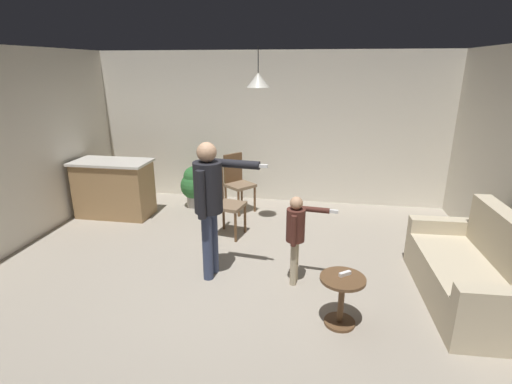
% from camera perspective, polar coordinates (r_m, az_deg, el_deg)
% --- Properties ---
extents(ground, '(7.68, 7.68, 0.00)m').
position_cam_1_polar(ground, '(4.65, -3.61, -13.74)').
color(ground, '#9E9384').
extents(wall_back, '(6.40, 0.10, 2.70)m').
position_cam_1_polar(wall_back, '(7.18, 1.97, 9.31)').
color(wall_back, silver).
rests_on(wall_back, ground).
extents(couch_floral, '(0.91, 1.83, 1.00)m').
position_cam_1_polar(couch_floral, '(4.83, 29.17, -10.39)').
color(couch_floral, beige).
rests_on(couch_floral, ground).
extents(kitchen_counter, '(1.26, 0.66, 0.95)m').
position_cam_1_polar(kitchen_counter, '(6.95, -20.07, 0.51)').
color(kitchen_counter, '#99754C').
rests_on(kitchen_counter, ground).
extents(side_table_by_couch, '(0.44, 0.44, 0.52)m').
position_cam_1_polar(side_table_by_couch, '(3.99, 12.44, -14.53)').
color(side_table_by_couch, brown).
rests_on(side_table_by_couch, ground).
extents(person_adult, '(0.84, 0.48, 1.65)m').
position_cam_1_polar(person_adult, '(4.48, -6.83, -0.60)').
color(person_adult, '#384260').
rests_on(person_adult, ground).
extents(person_child, '(0.57, 0.31, 1.07)m').
position_cam_1_polar(person_child, '(4.45, 5.94, -5.65)').
color(person_child, tan).
rests_on(person_child, ground).
extents(dining_chair_by_counter, '(0.49, 0.49, 1.00)m').
position_cam_1_polar(dining_chair_by_counter, '(5.76, -4.67, -1.24)').
color(dining_chair_by_counter, brown).
rests_on(dining_chair_by_counter, ground).
extents(dining_chair_near_wall, '(0.59, 0.59, 1.00)m').
position_cam_1_polar(dining_chair_near_wall, '(6.75, -2.76, 1.71)').
color(dining_chair_near_wall, brown).
rests_on(dining_chair_near_wall, ground).
extents(potted_plant_corner, '(0.49, 0.49, 0.75)m').
position_cam_1_polar(potted_plant_corner, '(7.04, -9.05, 1.06)').
color(potted_plant_corner, '#B7B2AD').
rests_on(potted_plant_corner, ground).
extents(spare_remote_on_table, '(0.12, 0.11, 0.04)m').
position_cam_1_polar(spare_remote_on_table, '(3.92, 12.91, -11.60)').
color(spare_remote_on_table, white).
rests_on(spare_remote_on_table, side_table_by_couch).
extents(ceiling_light_pendant, '(0.32, 0.32, 0.55)m').
position_cam_1_polar(ceiling_light_pendant, '(5.67, 0.32, 16.11)').
color(ceiling_light_pendant, silver).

